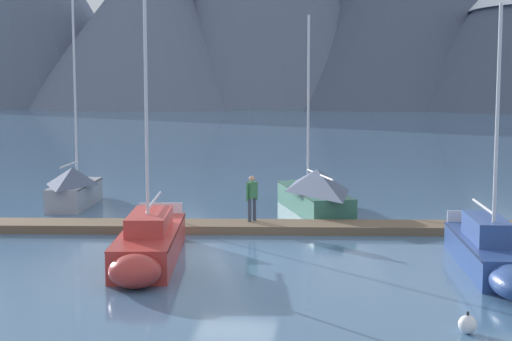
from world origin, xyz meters
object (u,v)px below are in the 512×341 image
object	(u,v)px
sailboat_second_berth	(149,243)
person_on_dock	(252,195)
mooring_buoy_channel_marker	(468,324)
sailboat_mid_dock_starboard	(489,252)
sailboat_mid_dock_port	(313,191)
sailboat_nearest_berth	(76,186)

from	to	relation	value
sailboat_second_berth	person_on_dock	distance (m)	6.28
person_on_dock	mooring_buoy_channel_marker	size ratio (longest dim) A/B	3.53
sailboat_mid_dock_starboard	person_on_dock	distance (m)	9.49
mooring_buoy_channel_marker	sailboat_second_berth	bearing A→B (deg)	145.58
sailboat_mid_dock_port	person_on_dock	distance (m)	4.82
mooring_buoy_channel_marker	sailboat_mid_dock_port	bearing A→B (deg)	103.57
person_on_dock	mooring_buoy_channel_marker	world-z (taller)	person_on_dock
sailboat_mid_dock_port	mooring_buoy_channel_marker	xyz separation A→B (m)	(3.81, -15.80, -0.68)
sailboat_second_berth	sailboat_mid_dock_port	bearing A→B (deg)	65.76
sailboat_nearest_berth	sailboat_second_berth	bearing A→B (deg)	-60.79
sailboat_second_berth	sailboat_mid_dock_starboard	distance (m)	9.85
sailboat_nearest_berth	sailboat_mid_dock_port	distance (m)	10.50
sailboat_mid_dock_port	sailboat_mid_dock_starboard	distance (m)	11.53
person_on_dock	mooring_buoy_channel_marker	xyz separation A→B (m)	(5.91, -11.47, -1.06)
sailboat_nearest_berth	sailboat_mid_dock_starboard	distance (m)	19.14
sailboat_nearest_berth	sailboat_mid_dock_starboard	size ratio (longest dim) A/B	1.26
sailboat_nearest_berth	sailboat_mid_dock_starboard	xyz separation A→B (m)	(15.80, -10.80, -0.27)
sailboat_mid_dock_port	mooring_buoy_channel_marker	distance (m)	16.27
sailboat_mid_dock_port	sailboat_mid_dock_starboard	size ratio (longest dim) A/B	1.11
sailboat_mid_dock_starboard	mooring_buoy_channel_marker	xyz separation A→B (m)	(-1.50, -5.57, -0.38)
person_on_dock	sailboat_nearest_berth	bearing A→B (deg)	149.76
sailboat_mid_dock_port	person_on_dock	xyz separation A→B (m)	(-2.09, -4.33, 0.38)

